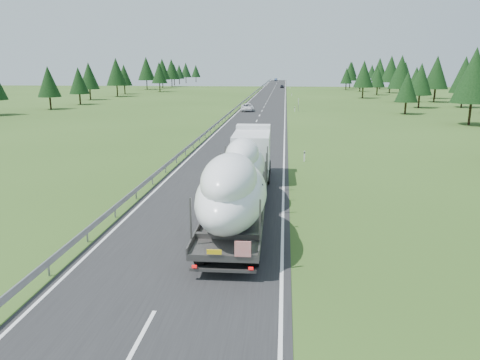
# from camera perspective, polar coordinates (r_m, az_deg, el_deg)

# --- Properties ---
(ground) EXTENTS (400.00, 400.00, 0.00)m
(ground) POSITION_cam_1_polar(r_m,az_deg,el_deg) (16.76, -11.81, -17.93)
(ground) COLOR #2C4A18
(ground) RESTS_ON ground
(road_surface) EXTENTS (10.00, 400.00, 0.02)m
(road_surface) POSITION_cam_1_polar(r_m,az_deg,el_deg) (114.00, 3.18, 9.29)
(road_surface) COLOR black
(road_surface) RESTS_ON ground
(guardrail) EXTENTS (0.10, 400.00, 0.76)m
(guardrail) POSITION_cam_1_polar(r_m,az_deg,el_deg) (114.23, 0.48, 9.61)
(guardrail) COLOR slate
(guardrail) RESTS_ON ground
(marker_posts) EXTENTS (0.13, 350.08, 1.00)m
(marker_posts) POSITION_cam_1_polar(r_m,az_deg,el_deg) (168.78, 6.21, 10.83)
(marker_posts) COLOR silver
(marker_posts) RESTS_ON ground
(highway_sign) EXTENTS (0.08, 0.90, 2.60)m
(highway_sign) POSITION_cam_1_polar(r_m,az_deg,el_deg) (93.86, 7.13, 9.36)
(highway_sign) COLOR slate
(highway_sign) RESTS_ON ground
(tree_line_right) EXTENTS (28.49, 290.19, 12.52)m
(tree_line_right) POSITION_cam_1_polar(r_m,az_deg,el_deg) (122.05, 22.52, 11.76)
(tree_line_right) COLOR black
(tree_line_right) RESTS_ON ground
(tree_line_left) EXTENTS (15.21, 289.55, 12.51)m
(tree_line_left) POSITION_cam_1_polar(r_m,az_deg,el_deg) (131.14, -17.61, 12.30)
(tree_line_left) COLOR black
(tree_line_left) RESTS_ON ground
(boat_truck) EXTENTS (3.50, 21.82, 4.79)m
(boat_truck) POSITION_cam_1_polar(r_m,az_deg,el_deg) (27.69, 0.08, 0.83)
(boat_truck) COLOR silver
(boat_truck) RESTS_ON ground
(distant_van) EXTENTS (2.99, 5.54, 1.48)m
(distant_van) POSITION_cam_1_polar(r_m,az_deg,el_deg) (94.49, 0.89, 8.84)
(distant_van) COLOR silver
(distant_van) RESTS_ON ground
(distant_car_dark) EXTENTS (1.61, 3.91, 1.33)m
(distant_car_dark) POSITION_cam_1_polar(r_m,az_deg,el_deg) (198.59, 5.15, 11.31)
(distant_car_dark) COLOR black
(distant_car_dark) RESTS_ON ground
(distant_car_blue) EXTENTS (1.69, 4.65, 1.52)m
(distant_car_blue) POSITION_cam_1_polar(r_m,az_deg,el_deg) (299.84, 4.39, 12.12)
(distant_car_blue) COLOR #1A2C49
(distant_car_blue) RESTS_ON ground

